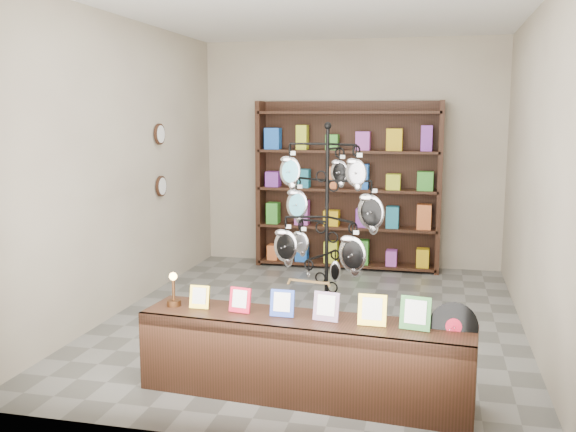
% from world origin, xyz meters
% --- Properties ---
extents(ground, '(5.00, 5.00, 0.00)m').
position_xyz_m(ground, '(0.00, 0.00, 0.00)').
color(ground, slate).
rests_on(ground, ground).
extents(room_envelope, '(5.00, 5.00, 5.00)m').
position_xyz_m(room_envelope, '(0.00, 0.00, 1.85)').
color(room_envelope, '#B8AE94').
rests_on(room_envelope, ground).
extents(display_tree, '(1.02, 0.99, 1.95)m').
position_xyz_m(display_tree, '(0.22, -0.59, 1.13)').
color(display_tree, black).
rests_on(display_tree, ground).
extents(front_shelf, '(2.41, 0.67, 0.84)m').
position_xyz_m(front_shelf, '(0.26, -1.77, 0.30)').
color(front_shelf, black).
rests_on(front_shelf, ground).
extents(back_shelving, '(2.42, 0.36, 2.20)m').
position_xyz_m(back_shelving, '(0.00, 2.30, 1.03)').
color(back_shelving, black).
rests_on(back_shelving, ground).
extents(wall_clocks, '(0.03, 0.24, 0.84)m').
position_xyz_m(wall_clocks, '(-1.97, 0.80, 1.50)').
color(wall_clocks, black).
rests_on(wall_clocks, ground).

